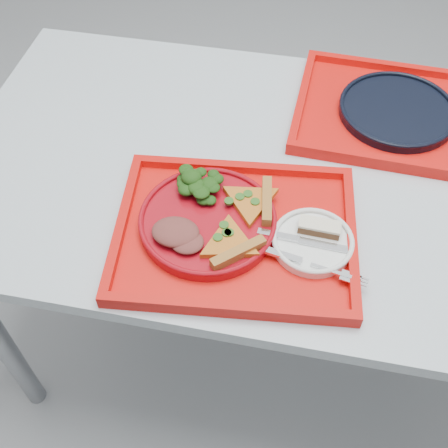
{
  "coord_description": "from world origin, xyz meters",
  "views": [
    {
      "loc": [
        -0.06,
        -0.83,
        1.6
      ],
      "look_at": [
        -0.19,
        -0.19,
        0.78
      ],
      "focal_mm": 45.0,
      "sensor_mm": 36.0,
      "label": 1
    }
  ],
  "objects_px": {
    "tray_far": "(395,116)",
    "navy_plate": "(397,111)",
    "dinner_plate": "(208,222)",
    "dessert_bar": "(319,227)",
    "tray_main": "(235,235)"
  },
  "relations": [
    {
      "from": "tray_far",
      "to": "dinner_plate",
      "type": "xyz_separation_m",
      "value": [
        -0.35,
        -0.4,
        0.02
      ]
    },
    {
      "from": "tray_far",
      "to": "dinner_plate",
      "type": "height_order",
      "value": "dinner_plate"
    },
    {
      "from": "dinner_plate",
      "to": "dessert_bar",
      "type": "relative_size",
      "value": 3.32
    },
    {
      "from": "dinner_plate",
      "to": "navy_plate",
      "type": "bearing_deg",
      "value": 48.41
    },
    {
      "from": "dinner_plate",
      "to": "dessert_bar",
      "type": "height_order",
      "value": "dessert_bar"
    },
    {
      "from": "tray_main",
      "to": "dessert_bar",
      "type": "relative_size",
      "value": 5.75
    },
    {
      "from": "tray_far",
      "to": "navy_plate",
      "type": "height_order",
      "value": "navy_plate"
    },
    {
      "from": "tray_main",
      "to": "tray_far",
      "type": "relative_size",
      "value": 1.0
    },
    {
      "from": "tray_far",
      "to": "navy_plate",
      "type": "bearing_deg",
      "value": 0.0
    },
    {
      "from": "tray_far",
      "to": "navy_plate",
      "type": "relative_size",
      "value": 1.73
    },
    {
      "from": "dinner_plate",
      "to": "dessert_bar",
      "type": "distance_m",
      "value": 0.21
    },
    {
      "from": "tray_main",
      "to": "dessert_bar",
      "type": "distance_m",
      "value": 0.16
    },
    {
      "from": "tray_main",
      "to": "dessert_bar",
      "type": "bearing_deg",
      "value": 3.32
    },
    {
      "from": "dinner_plate",
      "to": "navy_plate",
      "type": "distance_m",
      "value": 0.53
    },
    {
      "from": "dessert_bar",
      "to": "navy_plate",
      "type": "bearing_deg",
      "value": 71.87
    }
  ]
}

